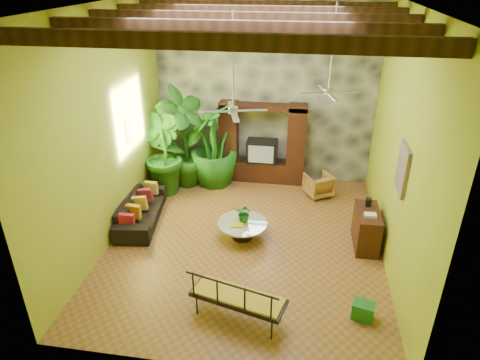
% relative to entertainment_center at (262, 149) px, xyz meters
% --- Properties ---
extents(ground, '(7.00, 7.00, 0.00)m').
position_rel_entertainment_center_xyz_m(ground, '(0.00, -3.14, -0.97)').
color(ground, brown).
rests_on(ground, ground).
extents(ceiling, '(6.00, 7.00, 0.02)m').
position_rel_entertainment_center_xyz_m(ceiling, '(0.00, -3.14, 4.03)').
color(ceiling, silver).
rests_on(ceiling, back_wall).
extents(back_wall, '(6.00, 0.02, 5.00)m').
position_rel_entertainment_center_xyz_m(back_wall, '(0.00, 0.36, 1.53)').
color(back_wall, '#9EA425').
rests_on(back_wall, ground).
extents(left_wall, '(0.02, 7.00, 5.00)m').
position_rel_entertainment_center_xyz_m(left_wall, '(-3.00, -3.14, 1.53)').
color(left_wall, '#9EA425').
rests_on(left_wall, ground).
extents(right_wall, '(0.02, 7.00, 5.00)m').
position_rel_entertainment_center_xyz_m(right_wall, '(3.00, -3.14, 1.53)').
color(right_wall, '#9EA425').
rests_on(right_wall, ground).
extents(stone_accent_wall, '(5.98, 0.10, 4.98)m').
position_rel_entertainment_center_xyz_m(stone_accent_wall, '(0.00, 0.30, 1.53)').
color(stone_accent_wall, '#373A3F').
rests_on(stone_accent_wall, ground).
extents(ceiling_beams, '(5.95, 5.36, 0.22)m').
position_rel_entertainment_center_xyz_m(ceiling_beams, '(0.00, -3.14, 3.81)').
color(ceiling_beams, black).
rests_on(ceiling_beams, ceiling).
extents(entertainment_center, '(2.40, 0.55, 2.30)m').
position_rel_entertainment_center_xyz_m(entertainment_center, '(0.00, 0.00, 0.00)').
color(entertainment_center, black).
rests_on(entertainment_center, ground).
extents(ceiling_fan_front, '(1.28, 1.28, 1.86)m').
position_rel_entertainment_center_xyz_m(ceiling_fan_front, '(-0.20, -3.54, 2.44)').
color(ceiling_fan_front, '#A9A9AE').
rests_on(ceiling_fan_front, ceiling).
extents(ceiling_fan_back, '(1.28, 1.28, 1.86)m').
position_rel_entertainment_center_xyz_m(ceiling_fan_back, '(1.60, -1.94, 2.44)').
color(ceiling_fan_back, '#A9A9AE').
rests_on(ceiling_fan_back, ceiling).
extents(wall_art_mask, '(0.06, 0.32, 0.55)m').
position_rel_entertainment_center_xyz_m(wall_art_mask, '(-2.96, -2.14, 1.13)').
color(wall_art_mask, orange).
rests_on(wall_art_mask, left_wall).
extents(wall_art_painting, '(0.06, 0.70, 0.90)m').
position_rel_entertainment_center_xyz_m(wall_art_painting, '(2.96, -3.74, 1.33)').
color(wall_art_painting, '#295597').
rests_on(wall_art_painting, right_wall).
extents(sofa, '(1.14, 2.28, 0.64)m').
position_rel_entertainment_center_xyz_m(sofa, '(-2.65, -2.71, -0.65)').
color(sofa, black).
rests_on(sofa, ground).
extents(wicker_armchair, '(0.91, 0.91, 0.62)m').
position_rel_entertainment_center_xyz_m(wicker_armchair, '(1.63, -0.70, -0.66)').
color(wicker_armchair, olive).
rests_on(wicker_armchair, ground).
extents(tall_plant_a, '(1.66, 1.81, 2.84)m').
position_rel_entertainment_center_xyz_m(tall_plant_a, '(-2.06, -0.68, 0.46)').
color(tall_plant_a, '#22631A').
rests_on(tall_plant_a, ground).
extents(tall_plant_b, '(1.56, 1.55, 2.22)m').
position_rel_entertainment_center_xyz_m(tall_plant_b, '(-2.59, -1.07, 0.14)').
color(tall_plant_b, '#20661A').
rests_on(tall_plant_b, ground).
extents(tall_plant_c, '(1.46, 1.46, 2.38)m').
position_rel_entertainment_center_xyz_m(tall_plant_c, '(-1.31, -0.41, 0.22)').
color(tall_plant_c, '#1C6119').
rests_on(tall_plant_c, ground).
extents(coffee_table, '(1.13, 1.13, 0.40)m').
position_rel_entertainment_center_xyz_m(coffee_table, '(-0.10, -3.02, -0.71)').
color(coffee_table, black).
rests_on(coffee_table, ground).
extents(centerpiece_plant, '(0.45, 0.42, 0.43)m').
position_rel_entertainment_center_xyz_m(centerpiece_plant, '(-0.06, -2.97, -0.35)').
color(centerpiece_plant, '#175B19').
rests_on(centerpiece_plant, coffee_table).
extents(yellow_tray, '(0.31, 0.24, 0.03)m').
position_rel_entertainment_center_xyz_m(yellow_tray, '(-0.20, -3.17, -0.55)').
color(yellow_tray, yellow).
rests_on(yellow_tray, coffee_table).
extents(iron_bench, '(1.76, 1.02, 0.57)m').
position_rel_entertainment_center_xyz_m(iron_bench, '(0.21, -5.59, -0.44)').
color(iron_bench, black).
rests_on(iron_bench, ground).
extents(side_console, '(0.51, 1.09, 0.87)m').
position_rel_entertainment_center_xyz_m(side_console, '(2.65, -2.89, -0.53)').
color(side_console, '#3D2113').
rests_on(side_console, ground).
extents(green_bin, '(0.43, 0.37, 0.33)m').
position_rel_entertainment_center_xyz_m(green_bin, '(2.39, -5.18, -0.80)').
color(green_bin, '#1F7739').
rests_on(green_bin, ground).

